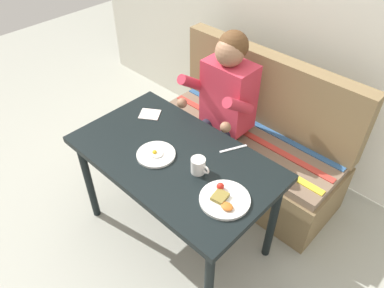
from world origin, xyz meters
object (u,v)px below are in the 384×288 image
at_px(couch, 248,144).
at_px(fork, 233,149).
at_px(plate_breakfast, 224,199).
at_px(napkin, 150,114).
at_px(plate_eggs, 156,154).
at_px(table, 174,166).
at_px(person, 222,101).
at_px(coffee_mug, 198,166).

height_order(couch, fork, couch).
height_order(plate_breakfast, napkin, plate_breakfast).
xyz_separation_m(plate_breakfast, fork, (-0.21, 0.33, -0.01)).
bearing_deg(couch, napkin, -123.05).
bearing_deg(plate_eggs, table, 44.55).
xyz_separation_m(couch, plate_breakfast, (0.42, -0.82, 0.41)).
bearing_deg(plate_breakfast, person, 130.94).
distance_m(couch, plate_eggs, 0.93).
relative_size(table, person, 0.99).
bearing_deg(table, person, 103.51).
relative_size(plate_breakfast, fork, 1.51).
bearing_deg(table, napkin, 157.28).
height_order(plate_breakfast, plate_eggs, plate_breakfast).
bearing_deg(plate_eggs, napkin, 143.74).
xyz_separation_m(table, napkin, (-0.39, 0.16, 0.09)).
xyz_separation_m(table, coffee_mug, (0.19, -0.00, 0.13)).
relative_size(table, plate_breakfast, 4.68).
bearing_deg(fork, table, -101.73).
distance_m(napkin, fork, 0.61).
bearing_deg(couch, person, -129.01).
xyz_separation_m(table, plate_breakfast, (0.42, -0.06, 0.09)).
xyz_separation_m(plate_breakfast, plate_eggs, (-0.49, -0.01, -0.00)).
distance_m(table, plate_eggs, 0.14).
distance_m(couch, person, 0.47).
height_order(coffee_mug, napkin, coffee_mug).
xyz_separation_m(table, person, (-0.14, 0.59, 0.09)).
height_order(couch, plate_eggs, couch).
distance_m(person, fork, 0.47).
height_order(table, plate_eggs, plate_eggs).
xyz_separation_m(napkin, fork, (0.60, 0.11, -0.00)).
distance_m(plate_breakfast, napkin, 0.84).
bearing_deg(couch, coffee_mug, -76.04).
xyz_separation_m(couch, fork, (0.21, -0.49, 0.40)).
bearing_deg(person, napkin, -120.33).
bearing_deg(coffee_mug, napkin, 163.95).
height_order(couch, napkin, couch).
height_order(coffee_mug, fork, coffee_mug).
relative_size(person, plate_eggs, 5.48).
distance_m(couch, napkin, 0.82).
bearing_deg(person, fork, -41.76).
bearing_deg(couch, table, -90.00).
height_order(table, person, person).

